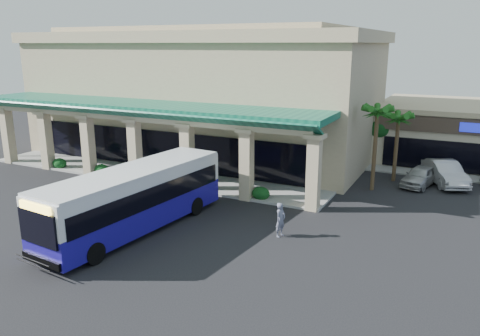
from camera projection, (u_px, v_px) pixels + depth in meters
The scene contains 11 objects.
ground at pixel (184, 222), 26.91m from camera, with size 110.00×110.00×0.00m, color black.
main_building at pixel (204, 92), 42.75m from camera, with size 30.80×14.80×11.35m, color tan, non-canonical shape.
arcade at pixel (143, 140), 35.50m from camera, with size 30.00×6.20×5.70m, color #0E5541, non-canonical shape.
palm_0 at pixel (375, 144), 31.98m from camera, with size 2.40×2.40×6.60m, color #195316, non-canonical shape.
palm_1 at pixel (397, 143), 34.25m from camera, with size 2.40×2.40×5.80m, color #195316, non-canonical shape.
palm_2 at pixel (8, 124), 41.37m from camera, with size 2.40×2.40×6.20m, color #195316, non-canonical shape.
broadleaf_tree at pixel (380, 136), 39.57m from camera, with size 2.60×2.60×4.81m, color #0C3812, non-canonical shape.
transit_bus at pixel (135, 200), 25.28m from camera, with size 2.88×12.39×3.46m, color #1C128F, non-canonical shape.
pedestrian at pixel (281, 220), 24.65m from camera, with size 0.67×0.44×1.85m, color slate.
car_silver at pixel (420, 176), 33.61m from camera, with size 1.70×4.23×1.44m, color #A6A6A6.
car_white at pixel (445, 173), 33.98m from camera, with size 1.80×5.16×1.70m, color #A9AAAF.
Camera 1 is at (14.04, -21.20, 9.88)m, focal length 35.00 mm.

